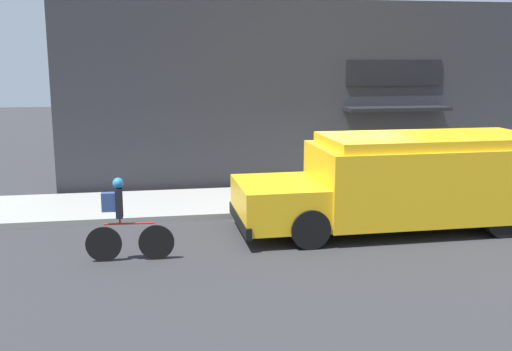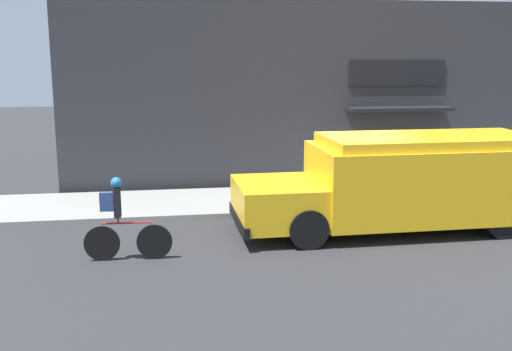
% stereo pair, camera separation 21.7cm
% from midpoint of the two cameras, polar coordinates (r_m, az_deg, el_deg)
% --- Properties ---
extents(ground_plane, '(70.00, 70.00, 0.00)m').
position_cam_midpoint_polar(ground_plane, '(15.12, 8.81, -3.63)').
color(ground_plane, '#2B2B2D').
extents(sidewalk, '(28.00, 2.89, 0.15)m').
position_cam_midpoint_polar(sidewalk, '(16.43, 7.22, -2.11)').
color(sidewalk, gray).
rests_on(sidewalk, ground_plane).
extents(storefront, '(15.09, 0.93, 5.45)m').
position_cam_midpoint_polar(storefront, '(17.76, 5.89, 7.56)').
color(storefront, '#2D2D33').
rests_on(storefront, ground_plane).
extents(school_bus, '(7.00, 2.87, 2.13)m').
position_cam_midpoint_polar(school_bus, '(13.88, 13.78, -0.46)').
color(school_bus, yellow).
rests_on(school_bus, ground_plane).
extents(cyclist, '(1.68, 0.21, 1.63)m').
position_cam_midpoint_polar(cyclist, '(11.68, -13.07, -4.28)').
color(cyclist, black).
rests_on(cyclist, ground_plane).
extents(trash_bin, '(0.50, 0.50, 0.87)m').
position_cam_midpoint_polar(trash_bin, '(16.88, 10.52, -0.07)').
color(trash_bin, '#38383D').
rests_on(trash_bin, sidewalk).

